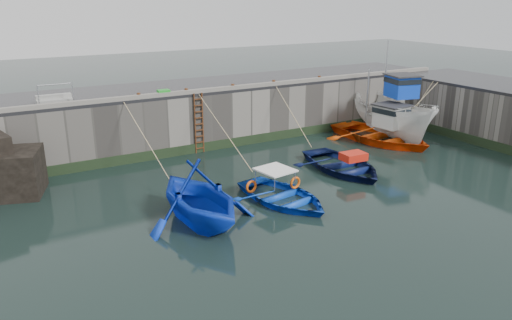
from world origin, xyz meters
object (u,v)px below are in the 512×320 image
bollard_d (274,83)px  bollard_b (186,91)px  ladder (199,124)px  bollard_e (319,78)px  boat_near_blue (283,201)px  boat_far_orange (382,134)px  bollard_c (233,87)px  boat_near_navy (342,170)px  boat_far_white (393,117)px  fish_crate (164,93)px  bollard_a (139,96)px  boat_near_white (200,221)px

bollard_d → bollard_b: bearing=180.0°
ladder → bollard_e: bollard_e is taller
boat_near_blue → boat_far_orange: (9.70, 4.60, 0.42)m
boat_near_blue → bollard_c: bearing=67.4°
boat_near_navy → boat_far_white: 7.25m
boat_far_white → fish_crate: bearing=178.8°
ladder → bollard_c: (2.20, 0.34, 1.71)m
bollard_a → bollard_e: same height
boat_near_navy → boat_far_white: boat_far_white is taller
boat_near_white → bollard_d: 12.14m
bollard_a → fish_crate: bearing=3.1°
boat_near_white → bollard_b: bearing=66.0°
ladder → fish_crate: (-1.69, 0.41, 1.72)m
boat_near_blue → bollard_b: (-0.71, 8.16, 3.30)m
boat_near_white → bollard_e: bollard_e is taller
bollard_c → boat_near_navy: bearing=-68.2°
boat_near_blue → boat_near_navy: (4.54, 1.79, 0.00)m
bollard_c → bollard_e: (5.80, 0.00, 0.00)m
boat_far_orange → bollard_c: 8.96m
boat_far_white → bollard_d: 7.39m
ladder → boat_near_blue: bearing=-88.5°
bollard_c → bollard_e: size_ratio=1.00×
boat_near_white → bollard_e: bearing=31.6°
bollard_a → bollard_b: same height
boat_near_navy → boat_far_white: bearing=30.1°
boat_far_white → bollard_c: bearing=173.5°
fish_crate → bollard_a: size_ratio=2.15×
boat_near_navy → boat_far_orange: 5.89m
bollard_e → bollard_d: bearing=180.0°
bollard_a → bollard_c: bearing=0.0°
boat_near_white → boat_far_white: 15.54m
ladder → bollard_d: size_ratio=11.43×
boat_near_white → boat_near_navy: (8.25, 1.85, 0.00)m
bollard_c → fish_crate: bearing=179.0°
boat_far_orange → bollard_e: 4.96m
boat_near_blue → boat_near_navy: bearing=12.7°
boat_near_navy → boat_near_white: bearing=-164.0°
boat_near_navy → fish_crate: bearing=138.4°
fish_crate → bollard_c: bearing=1.9°
bollard_a → bollard_c: 5.20m
bollard_a → bollard_e: 11.00m
bollard_c → bollard_d: (2.60, 0.00, 0.00)m
boat_far_white → fish_crate: boat_far_white is taller
boat_near_white → bollard_c: (5.71, 8.21, 3.30)m
bollard_b → bollard_d: size_ratio=1.00×
fish_crate → bollard_b: bearing=-0.4°
bollard_c → boat_near_blue: bearing=-103.7°
boat_near_navy → boat_far_orange: size_ratio=0.74×
boat_near_blue → fish_crate: size_ratio=7.60×
boat_near_blue → bollard_b: size_ratio=16.33×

